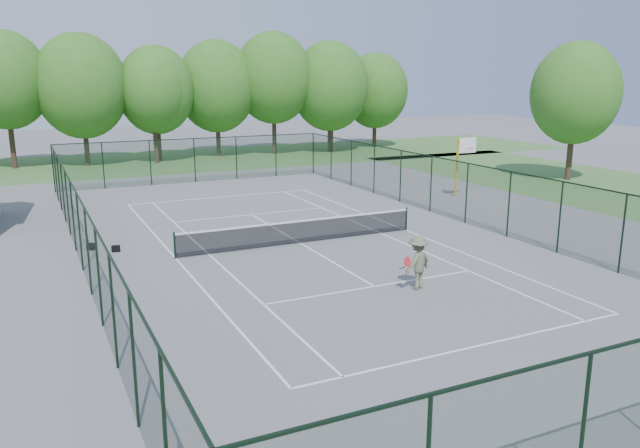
{
  "coord_description": "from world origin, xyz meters",
  "views": [
    {
      "loc": [
        -10.63,
        -24.22,
        7.17
      ],
      "look_at": [
        0.0,
        -2.0,
        1.3
      ],
      "focal_mm": 35.0,
      "sensor_mm": 36.0,
      "label": 1
    }
  ],
  "objects": [
    {
      "name": "basketball_goal",
      "position": [
        12.99,
        5.46,
        2.57
      ],
      "size": [
        1.2,
        1.43,
        3.65
      ],
      "color": "#EFAC10",
      "rests_on": "ground"
    },
    {
      "name": "tree_side",
      "position": [
        24.04,
        7.59,
        6.0
      ],
      "size": [
        6.01,
        6.01,
        9.52
      ],
      "color": "#422D23",
      "rests_on": "ground"
    },
    {
      "name": "tree_line_far",
      "position": [
        0.0,
        30.0,
        5.99
      ],
      "size": [
        39.4,
        6.4,
        9.7
      ],
      "color": "#422D23",
      "rests_on": "ground"
    },
    {
      "name": "tennis_player",
      "position": [
        1.21,
        -7.22,
        0.94
      ],
      "size": [
        2.12,
        1.06,
        1.87
      ],
      "color": "#666A4B",
      "rests_on": "ground"
    },
    {
      "name": "tennis_net",
      "position": [
        0.0,
        0.0,
        0.58
      ],
      "size": [
        11.08,
        0.08,
        1.1
      ],
      "color": "black",
      "rests_on": "ground"
    },
    {
      "name": "sports_bag_b",
      "position": [
        -7.51,
        2.09,
        0.13
      ],
      "size": [
        0.38,
        0.28,
        0.27
      ],
      "primitive_type": "cube",
      "rotation": [
        0.0,
        0.0,
        -0.21
      ],
      "color": "black",
      "rests_on": "ground"
    },
    {
      "name": "sports_bag_a",
      "position": [
        -8.41,
        2.85,
        0.14
      ],
      "size": [
        0.41,
        0.33,
        0.29
      ],
      "primitive_type": "cube",
      "rotation": [
        0.0,
        0.0,
        -0.38
      ],
      "color": "black",
      "rests_on": "ground"
    },
    {
      "name": "grass_side",
      "position": [
        24.0,
        4.0,
        0.01
      ],
      "size": [
        14.0,
        40.0,
        0.01
      ],
      "primitive_type": "cube",
      "color": "#4D7F3B",
      "rests_on": "ground"
    },
    {
      "name": "grass_far",
      "position": [
        0.0,
        30.0,
        0.01
      ],
      "size": [
        80.0,
        16.0,
        0.01
      ],
      "primitive_type": "cube",
      "color": "#4D7F3B",
      "rests_on": "ground"
    },
    {
      "name": "ground",
      "position": [
        0.0,
        0.0,
        0.0
      ],
      "size": [
        140.0,
        140.0,
        0.0
      ],
      "primitive_type": "plane",
      "color": "slate",
      "rests_on": "ground"
    },
    {
      "name": "fence_enclosure",
      "position": [
        0.0,
        0.0,
        1.56
      ],
      "size": [
        18.05,
        36.05,
        3.02
      ],
      "color": "#17351E",
      "rests_on": "ground"
    },
    {
      "name": "court_lines",
      "position": [
        0.0,
        0.0,
        0.0
      ],
      "size": [
        11.05,
        23.85,
        0.01
      ],
      "color": "white",
      "rests_on": "ground"
    }
  ]
}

